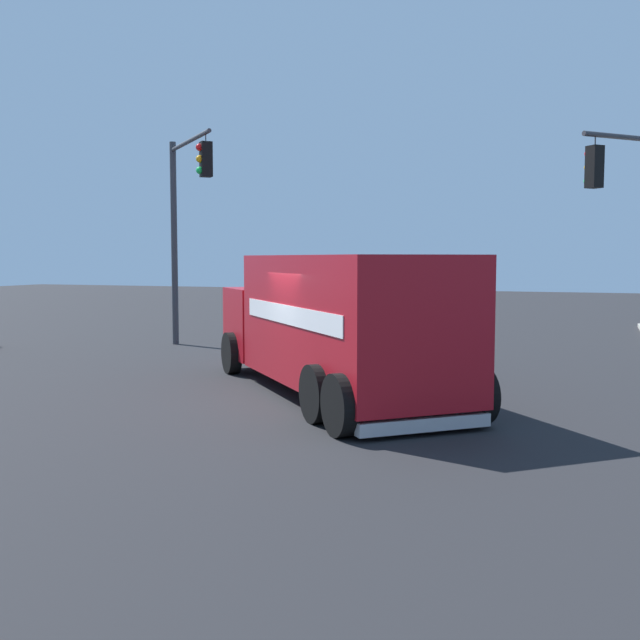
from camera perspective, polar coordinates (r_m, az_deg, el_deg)
ground_plane at (r=14.68m, az=0.06°, el=-6.16°), size 100.00×100.00×0.00m
delivery_truck at (r=15.03m, az=1.07°, el=-0.18°), size 7.44×7.97×2.84m
traffic_light_secondary at (r=23.25m, az=-10.42°, el=8.20°), size 2.99×2.95×6.44m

